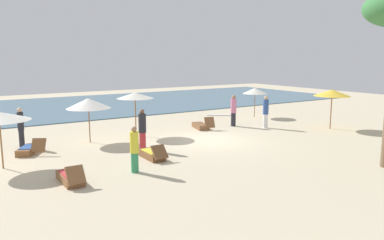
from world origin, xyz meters
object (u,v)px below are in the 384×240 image
umbrella_1 (332,93)px  person_0 (21,127)px  lounger_2 (71,177)px  lounger_3 (152,154)px  person_1 (266,112)px  umbrella_3 (255,91)px  umbrella_0 (88,103)px  surfboard (221,115)px  lounger_1 (201,126)px  person_2 (142,129)px  umbrella_2 (135,96)px  lounger_0 (29,149)px  person_3 (134,149)px  person_5 (233,111)px

umbrella_1 → person_0: umbrella_1 is taller
lounger_2 → lounger_3: lounger_2 is taller
person_1 → umbrella_3: bearing=56.9°
umbrella_0 → umbrella_1: bearing=-17.6°
surfboard → lounger_3: bearing=-140.3°
lounger_1 → person_2: person_2 is taller
umbrella_1 → lounger_3: 11.94m
lounger_2 → umbrella_3: bearing=26.2°
umbrella_2 → person_2: size_ratio=1.23×
person_0 → umbrella_0: bearing=-14.5°
lounger_1 → surfboard: size_ratio=0.89×
umbrella_2 → person_2: umbrella_2 is taller
lounger_0 → lounger_2: lounger_0 is taller
umbrella_2 → person_3: (-2.78, -6.02, -1.29)m
person_5 → person_3: bearing=-149.0°
person_1 → lounger_3: bearing=-163.9°
lounger_1 → umbrella_2: bearing=176.3°
surfboard → person_1: bearing=-97.6°
umbrella_0 → lounger_0: umbrella_0 is taller
person_0 → person_5: 11.81m
umbrella_1 → lounger_2: umbrella_1 is taller
person_0 → person_1: (13.00, -2.62, 0.01)m
lounger_1 → person_2: 5.93m
umbrella_0 → person_2: size_ratio=1.17×
umbrella_0 → person_0: (-3.00, 0.78, -0.97)m
umbrella_3 → person_5: umbrella_3 is taller
surfboard → person_5: bearing=-116.8°
lounger_1 → surfboard: 5.33m
lounger_3 → surfboard: lounger_3 is taller
surfboard → person_3: bearing=-139.7°
lounger_2 → person_5: bearing=25.1°
person_3 → person_0: bearing=113.4°
lounger_3 → person_5: person_5 is taller
person_2 → surfboard: 11.19m
lounger_0 → person_1: person_1 is taller
lounger_1 → lounger_2: (-9.14, -5.66, 0.01)m
lounger_1 → person_1: 3.91m
umbrella_1 → person_2: bearing=173.5°
person_1 → surfboard: (0.71, 5.34, -0.94)m
lounger_0 → person_2: 5.00m
lounger_3 → surfboard: bearing=39.7°
lounger_2 → person_5: size_ratio=0.89×
person_2 → person_5: 7.64m
umbrella_1 → person_1: 3.94m
umbrella_2 → lounger_0: (-5.54, -0.99, -1.98)m
umbrella_2 → surfboard: size_ratio=1.19×
umbrella_2 → umbrella_3: size_ratio=1.13×
umbrella_2 → lounger_0: size_ratio=1.33×
lounger_1 → lounger_2: lounger_1 is taller
umbrella_3 → person_1: 4.22m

